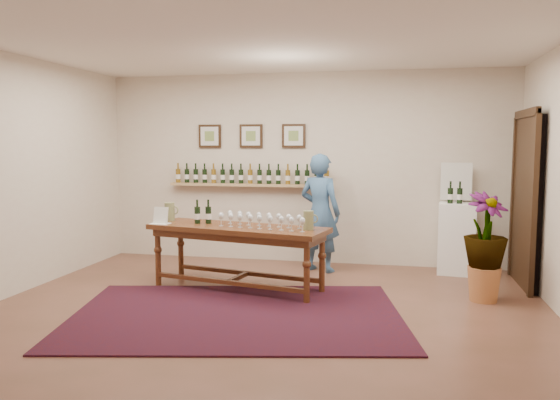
% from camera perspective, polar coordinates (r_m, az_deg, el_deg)
% --- Properties ---
extents(ground, '(6.00, 6.00, 0.00)m').
position_cam_1_polar(ground, '(5.90, -1.65, -11.47)').
color(ground, brown).
rests_on(ground, ground).
extents(room_shell, '(6.00, 6.00, 6.00)m').
position_cam_1_polar(room_shell, '(7.40, 17.99, 0.62)').
color(room_shell, beige).
rests_on(room_shell, ground).
extents(rug, '(3.74, 2.86, 0.02)m').
position_cam_1_polar(rug, '(5.76, -4.55, -11.85)').
color(rug, '#4E0F0D').
rests_on(rug, ground).
extents(tasting_table, '(2.28, 1.14, 0.78)m').
position_cam_1_polar(tasting_table, '(6.62, -4.45, -3.72)').
color(tasting_table, '#452211').
rests_on(tasting_table, ground).
extents(table_glasses, '(1.26, 0.56, 0.17)m').
position_cam_1_polar(table_glasses, '(6.48, -2.20, -2.11)').
color(table_glasses, silver).
rests_on(table_glasses, tasting_table).
extents(table_bottles, '(0.30, 0.23, 0.28)m').
position_cam_1_polar(table_bottles, '(6.83, -8.07, -1.27)').
color(table_bottles, black).
rests_on(table_bottles, tasting_table).
extents(pitcher_left, '(0.18, 0.18, 0.24)m').
position_cam_1_polar(pitcher_left, '(7.16, -11.45, -1.21)').
color(pitcher_left, olive).
rests_on(pitcher_left, tasting_table).
extents(pitcher_right, '(0.16, 0.16, 0.22)m').
position_cam_1_polar(pitcher_right, '(6.28, 2.99, -2.13)').
color(pitcher_right, olive).
rests_on(pitcher_right, tasting_table).
extents(menu_card, '(0.24, 0.18, 0.21)m').
position_cam_1_polar(menu_card, '(6.93, -12.36, -1.57)').
color(menu_card, silver).
rests_on(menu_card, tasting_table).
extents(display_pedestal, '(0.53, 0.53, 0.96)m').
position_cam_1_polar(display_pedestal, '(7.83, 17.98, -3.81)').
color(display_pedestal, white).
rests_on(display_pedestal, ground).
extents(pedestal_bottles, '(0.28, 0.10, 0.27)m').
position_cam_1_polar(pedestal_bottles, '(7.68, 17.82, 0.65)').
color(pedestal_bottles, black).
rests_on(pedestal_bottles, display_pedestal).
extents(info_sign, '(0.41, 0.07, 0.57)m').
position_cam_1_polar(info_sign, '(7.88, 17.94, 1.86)').
color(info_sign, silver).
rests_on(info_sign, display_pedestal).
extents(potted_plant, '(0.78, 0.78, 1.06)m').
position_cam_1_polar(potted_plant, '(6.52, 20.64, -4.59)').
color(potted_plant, '#B26B3B').
rests_on(potted_plant, ground).
extents(person, '(0.69, 0.57, 1.63)m').
position_cam_1_polar(person, '(7.54, 4.21, -1.33)').
color(person, '#385D85').
rests_on(person, ground).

